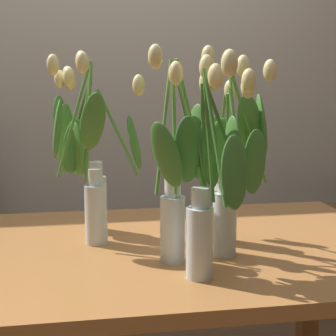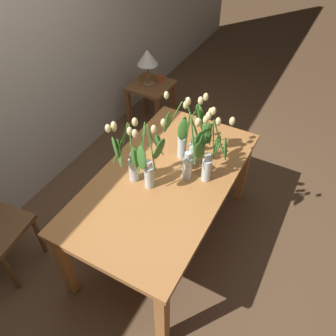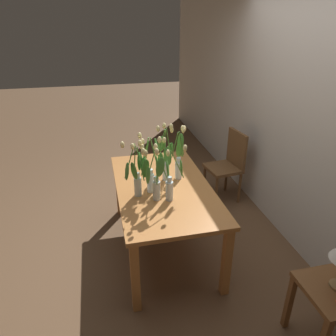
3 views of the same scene
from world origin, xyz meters
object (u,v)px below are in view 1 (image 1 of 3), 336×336
tulip_vase_3 (180,179)px  tulip_vase_1 (82,163)px  tulip_vase_5 (211,191)px  tulip_vase_2 (93,167)px  dining_table (137,276)px  tulip_vase_0 (233,184)px  tulip_vase_4 (226,183)px

tulip_vase_3 → tulip_vase_1: bearing=126.6°
tulip_vase_5 → tulip_vase_3: bearing=117.2°
tulip_vase_2 → tulip_vase_5: size_ratio=1.04×
tulip_vase_1 → tulip_vase_3: 0.43m
dining_table → tulip_vase_1: (-0.15, 0.19, 0.32)m
tulip_vase_3 → tulip_vase_5: (0.06, -0.11, -0.01)m
tulip_vase_3 → tulip_vase_5: size_ratio=1.05×
dining_table → tulip_vase_5: size_ratio=2.89×
dining_table → tulip_vase_0: 0.41m
tulip_vase_1 → tulip_vase_4: bearing=-24.3°
dining_table → tulip_vase_1: tulip_vase_1 is taller
tulip_vase_1 → tulip_vase_4: (0.43, -0.19, -0.04)m
tulip_vase_3 → tulip_vase_5: bearing=-62.8°
tulip_vase_0 → tulip_vase_2: tulip_vase_2 is taller
tulip_vase_0 → tulip_vase_3: tulip_vase_3 is taller
tulip_vase_0 → tulip_vase_1: bearing=144.3°
tulip_vase_2 → tulip_vase_3: size_ratio=0.99×
tulip_vase_4 → tulip_vase_5: size_ratio=1.00×
dining_table → tulip_vase_4: tulip_vase_4 is taller
tulip_vase_3 → dining_table: bearing=123.3°
tulip_vase_1 → tulip_vase_0: bearing=-35.7°
dining_table → tulip_vase_4: bearing=-0.2°
tulip_vase_5 → tulip_vase_4: bearing=66.7°
tulip_vase_0 → tulip_vase_3: (-0.16, -0.05, 0.03)m
tulip_vase_5 → tulip_vase_2: bearing=132.1°
tulip_vase_0 → tulip_vase_1: (-0.42, 0.30, 0.02)m
tulip_vase_1 → tulip_vase_2: 0.15m
dining_table → tulip_vase_3: 0.37m
tulip_vase_1 → tulip_vase_4: 0.47m
dining_table → tulip_vase_1: 0.40m
tulip_vase_4 → tulip_vase_5: (-0.11, -0.26, 0.03)m
tulip_vase_0 → tulip_vase_5: size_ratio=0.98×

